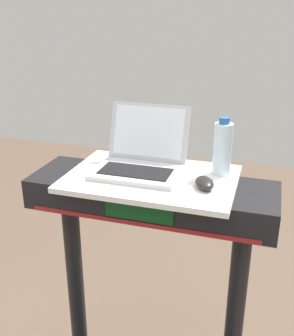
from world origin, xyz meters
The scene contains 4 objects.
desk_board centered at (0.00, 0.70, 1.12)m, with size 0.60×0.41×0.02m, color white.
laptop centered at (-0.05, 0.74, 1.18)m, with size 0.31×0.29×0.22m.
computer_mouse centered at (0.20, 0.66, 1.15)m, with size 0.06×0.10×0.03m, color black.
water_bottle centered at (0.24, 0.80, 1.23)m, with size 0.07×0.07×0.21m.
Camera 1 is at (0.39, -0.58, 1.70)m, focal length 43.22 mm.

